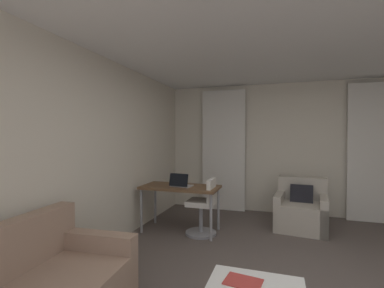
# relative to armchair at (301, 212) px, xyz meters

# --- Properties ---
(wall_window) EXTENTS (5.12, 0.06, 2.60)m
(wall_window) POSITION_rel_armchair_xyz_m (-0.09, 0.91, 1.01)
(wall_window) COLOR beige
(wall_window) RESTS_ON ground
(wall_left) EXTENTS (0.06, 6.12, 2.60)m
(wall_left) POSITION_rel_armchair_xyz_m (-2.62, -2.12, 1.01)
(wall_left) COLOR beige
(wall_left) RESTS_ON ground
(ceiling) EXTENTS (5.12, 6.12, 0.06)m
(ceiling) POSITION_rel_armchair_xyz_m (-0.09, -2.12, 2.34)
(ceiling) COLOR white
(ceiling) RESTS_ON wall_left
(curtain_left_panel) EXTENTS (0.90, 0.06, 2.50)m
(curtain_left_panel) POSITION_rel_armchair_xyz_m (-1.47, 0.78, 0.96)
(curtain_left_panel) COLOR silver
(curtain_left_panel) RESTS_ON ground
(curtain_right_panel) EXTENTS (0.90, 0.06, 2.50)m
(curtain_right_panel) POSITION_rel_armchair_xyz_m (1.28, 0.78, 0.96)
(curtain_right_panel) COLOR silver
(curtain_right_panel) RESTS_ON ground
(armchair) EXTENTS (0.88, 0.85, 0.82)m
(armchair) POSITION_rel_armchair_xyz_m (0.00, 0.00, 0.00)
(armchair) COLOR #B2A899
(armchair) RESTS_ON ground
(desk) EXTENTS (1.24, 0.61, 0.73)m
(desk) POSITION_rel_armchair_xyz_m (-1.87, -0.73, 0.38)
(desk) COLOR brown
(desk) RESTS_ON ground
(desk_chair) EXTENTS (0.48, 0.48, 0.88)m
(desk_chair) POSITION_rel_armchair_xyz_m (-1.48, -0.76, 0.11)
(desk_chair) COLOR gray
(desk_chair) RESTS_ON ground
(laptop) EXTENTS (0.35, 0.29, 0.22)m
(laptop) POSITION_rel_armchair_xyz_m (-1.85, -0.78, 0.49)
(laptop) COLOR #ADADB2
(laptop) RESTS_ON desk
(magazine_open) EXTENTS (0.31, 0.24, 0.01)m
(magazine_open) POSITION_rel_armchair_xyz_m (-0.61, -2.72, 0.12)
(magazine_open) COLOR #B73833
(magazine_open) RESTS_ON coffee_table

